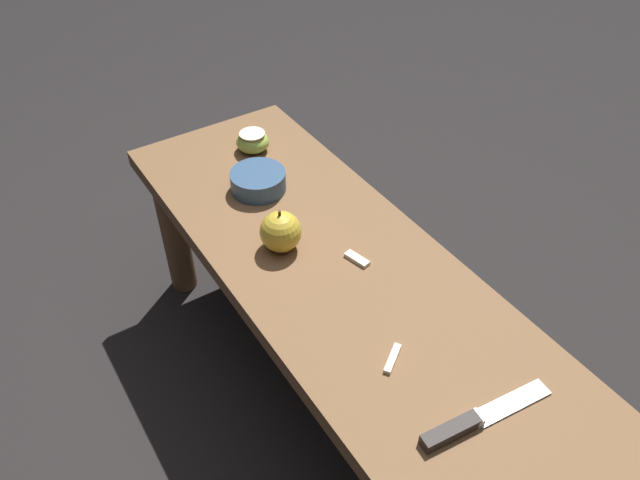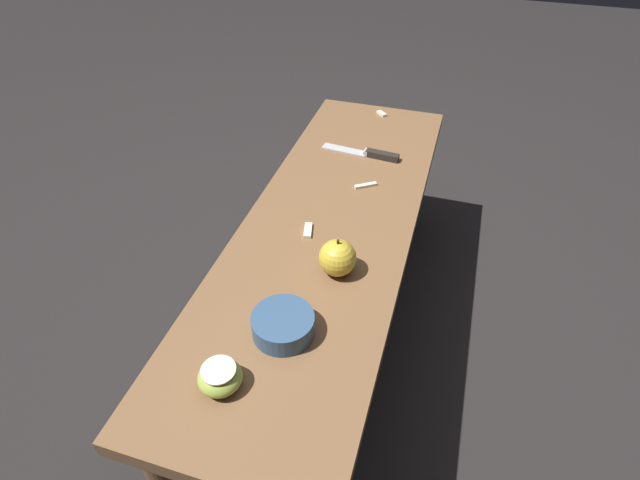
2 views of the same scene
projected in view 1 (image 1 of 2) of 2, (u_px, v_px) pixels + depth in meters
ground_plane at (350, 415)px, 1.49m from camera, size 8.00×8.00×0.00m
wooden_bench at (355, 313)px, 1.25m from camera, size 1.36×0.42×0.45m
knife at (468, 423)px, 0.96m from camera, size 0.05×0.24×0.02m
apple_whole at (281, 232)px, 1.25m from camera, size 0.08×0.08×0.10m
apple_cut at (253, 141)px, 1.52m from camera, size 0.08×0.08×0.05m
apple_slice_center at (357, 259)px, 1.24m from camera, size 0.06×0.03×0.01m
apple_slice_near_bowl at (392, 359)px, 1.06m from camera, size 0.05×0.06×0.01m
bowl at (258, 181)px, 1.41m from camera, size 0.13×0.13×0.05m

